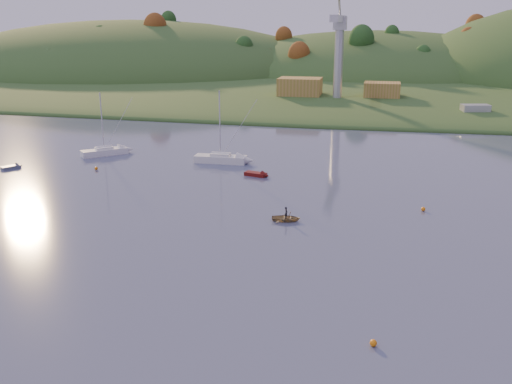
% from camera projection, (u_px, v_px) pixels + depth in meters
% --- Properties ---
extents(far_shore, '(620.00, 220.00, 1.50)m').
position_uv_depth(far_shore, '(353.00, 72.00, 248.53)').
color(far_shore, '#29481D').
rests_on(far_shore, ground).
extents(shore_slope, '(640.00, 150.00, 7.00)m').
position_uv_depth(shore_slope, '(342.00, 89.00, 187.77)').
color(shore_slope, '#29481D').
rests_on(shore_slope, ground).
extents(hill_left_far, '(120.00, 100.00, 32.00)m').
position_uv_depth(hill_left_far, '(8.00, 68.00, 267.86)').
color(hill_left_far, '#29481D').
rests_on(hill_left_far, ground).
extents(hill_left, '(170.00, 140.00, 44.00)m').
position_uv_depth(hill_left, '(133.00, 74.00, 239.25)').
color(hill_left, '#29481D').
rests_on(hill_left, ground).
extents(hill_center, '(140.00, 120.00, 36.00)m').
position_uv_depth(hill_center, '(376.00, 77.00, 227.75)').
color(hill_center, '#29481D').
rests_on(hill_center, ground).
extents(hillside_trees, '(280.00, 50.00, 32.00)m').
position_uv_depth(hillside_trees, '(346.00, 83.00, 206.46)').
color(hillside_trees, '#214418').
rests_on(hillside_trees, ground).
extents(wharf, '(42.00, 16.00, 2.40)m').
position_uv_depth(wharf, '(349.00, 103.00, 146.19)').
color(wharf, slate).
rests_on(wharf, ground).
extents(shed_west, '(11.00, 8.00, 4.80)m').
position_uv_depth(shed_west, '(300.00, 87.00, 148.80)').
color(shed_west, olive).
rests_on(shed_west, wharf).
extents(shed_east, '(9.00, 7.00, 4.00)m').
position_uv_depth(shed_east, '(382.00, 90.00, 145.47)').
color(shed_east, olive).
rests_on(shed_east, wharf).
extents(dock_crane, '(3.20, 28.00, 20.30)m').
position_uv_depth(dock_crane, '(339.00, 39.00, 138.84)').
color(dock_crane, '#B7B7BC').
rests_on(dock_crane, wharf).
extents(sailboat_near, '(6.98, 6.71, 10.34)m').
position_uv_depth(sailboat_near, '(104.00, 151.00, 94.52)').
color(sailboat_near, white).
rests_on(sailboat_near, ground).
extents(sailboat_far, '(8.17, 2.64, 11.25)m').
position_uv_depth(sailboat_far, '(220.00, 158.00, 89.51)').
color(sailboat_far, silver).
rests_on(sailboat_far, ground).
extents(canoe, '(3.46, 2.67, 0.66)m').
position_uv_depth(canoe, '(286.00, 218.00, 63.43)').
color(canoe, '#957E52').
rests_on(canoe, ground).
extents(paddler, '(0.40, 0.55, 1.40)m').
position_uv_depth(paddler, '(286.00, 215.00, 63.32)').
color(paddler, black).
rests_on(paddler, ground).
extents(red_tender, '(3.94, 2.22, 1.27)m').
position_uv_depth(red_tender, '(260.00, 175.00, 81.59)').
color(red_tender, '#560E0C').
rests_on(red_tender, ground).
extents(grey_dinghy, '(2.73, 3.25, 1.17)m').
position_uv_depth(grey_dinghy, '(15.00, 167.00, 86.27)').
color(grey_dinghy, slate).
rests_on(grey_dinghy, ground).
extents(work_vessel, '(14.73, 7.92, 3.59)m').
position_uv_depth(work_vessel, '(475.00, 115.00, 127.11)').
color(work_vessel, slate).
rests_on(work_vessel, ground).
extents(buoy_0, '(0.50, 0.50, 0.50)m').
position_uv_depth(buoy_0, '(373.00, 343.00, 38.98)').
color(buoy_0, orange).
rests_on(buoy_0, ground).
extents(buoy_1, '(0.50, 0.50, 0.50)m').
position_uv_depth(buoy_1, '(423.00, 209.00, 66.75)').
color(buoy_1, orange).
rests_on(buoy_1, ground).
extents(buoy_2, '(0.50, 0.50, 0.50)m').
position_uv_depth(buoy_2, '(96.00, 168.00, 85.18)').
color(buoy_2, orange).
rests_on(buoy_2, ground).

